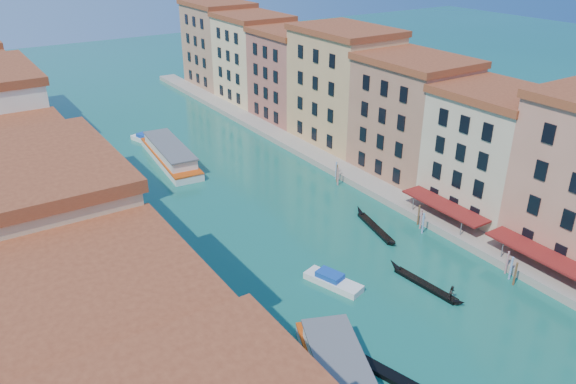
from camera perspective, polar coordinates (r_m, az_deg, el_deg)
name	(u,v)px	position (r m, az deg, el deg)	size (l,w,h in m)	color
left_bank_palazzos	(4,173)	(74.70, -26.91, 1.71)	(12.80, 128.40, 21.00)	beige
right_bank_palazzos	(365,100)	(96.54, 7.82, 9.20)	(12.80, 128.40, 21.00)	maroon
quay	(325,161)	(94.77, 3.80, 3.16)	(4.00, 140.00, 1.00)	#A19681
restaurant_awnings	(554,261)	(68.66, 25.45, -6.31)	(3.20, 44.55, 3.12)	maroon
mooring_poles_right	(490,258)	(69.77, 19.87, -6.34)	(1.44, 54.24, 3.20)	brown
vaporetto_far	(170,154)	(97.24, -11.89, 3.80)	(6.63, 21.12, 3.09)	white
gondola_fore	(400,379)	(52.50, 11.29, -18.16)	(4.69, 13.07, 2.66)	black
gondola_right	(427,284)	(64.68, 13.95, -9.09)	(1.85, 10.80, 2.15)	black
gondola_far	(375,227)	(75.15, 8.81, -3.49)	(3.28, 11.00, 1.57)	black
motorboat_mid	(332,280)	(63.39, 4.54, -8.95)	(4.17, 7.14, 1.41)	white
motorboat_far	(147,139)	(107.68, -14.17, 5.23)	(4.19, 7.44, 1.47)	white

